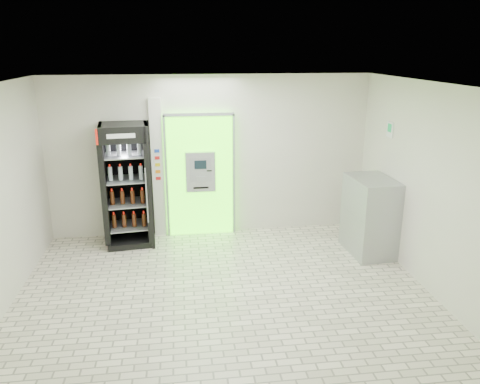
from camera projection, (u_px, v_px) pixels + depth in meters
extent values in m
plane|color=beige|center=(224.00, 294.00, 6.85)|extent=(6.00, 6.00, 0.00)
plane|color=silver|center=(210.00, 156.00, 8.78)|extent=(6.00, 0.00, 6.00)
plane|color=silver|center=(251.00, 283.00, 4.04)|extent=(6.00, 0.00, 6.00)
plane|color=silver|center=(429.00, 188.00, 6.78)|extent=(0.00, 5.00, 5.00)
plane|color=white|center=(222.00, 85.00, 5.97)|extent=(6.00, 6.00, 0.00)
cube|color=#49FA14|center=(200.00, 175.00, 8.79)|extent=(1.20, 0.12, 2.30)
cube|color=gray|center=(199.00, 115.00, 8.38)|extent=(1.28, 0.04, 0.06)
cube|color=gray|center=(166.00, 178.00, 8.64)|extent=(0.04, 0.04, 2.30)
cube|color=gray|center=(234.00, 175.00, 8.80)|extent=(0.04, 0.04, 2.30)
cube|color=black|center=(207.00, 209.00, 8.94)|extent=(0.62, 0.01, 0.67)
cube|color=black|center=(180.00, 133.00, 8.45)|extent=(0.22, 0.01, 0.18)
cube|color=#999BA0|center=(200.00, 172.00, 8.66)|extent=(0.55, 0.12, 0.75)
cube|color=black|center=(200.00, 165.00, 8.55)|extent=(0.22, 0.01, 0.16)
cube|color=gray|center=(201.00, 179.00, 8.63)|extent=(0.16, 0.01, 0.12)
cube|color=black|center=(209.00, 171.00, 8.60)|extent=(0.09, 0.01, 0.02)
cube|color=black|center=(201.00, 188.00, 8.68)|extent=(0.28, 0.01, 0.03)
cube|color=silver|center=(158.00, 169.00, 8.67)|extent=(0.22, 0.10, 2.60)
cube|color=#193FB2|center=(157.00, 151.00, 8.51)|extent=(0.09, 0.01, 0.06)
cube|color=red|center=(157.00, 158.00, 8.55)|extent=(0.09, 0.01, 0.06)
cube|color=yellow|center=(158.00, 165.00, 8.59)|extent=(0.09, 0.01, 0.06)
cube|color=orange|center=(158.00, 172.00, 8.63)|extent=(0.09, 0.01, 0.06)
cube|color=red|center=(158.00, 178.00, 8.66)|extent=(0.09, 0.01, 0.06)
cube|color=black|center=(127.00, 185.00, 8.34)|extent=(0.90, 0.84, 2.20)
cube|color=black|center=(129.00, 180.00, 8.67)|extent=(0.83, 0.15, 2.20)
cube|color=red|center=(121.00, 136.00, 7.71)|extent=(0.80, 0.10, 0.26)
cube|color=white|center=(121.00, 136.00, 7.70)|extent=(0.46, 0.06, 0.08)
cube|color=black|center=(131.00, 239.00, 8.65)|extent=(0.90, 0.84, 0.11)
cylinder|color=gray|center=(147.00, 196.00, 8.04)|extent=(0.03, 0.03, 0.99)
cube|color=gray|center=(130.00, 225.00, 8.57)|extent=(0.76, 0.71, 0.02)
cube|color=gray|center=(129.00, 203.00, 8.44)|extent=(0.76, 0.71, 0.02)
cube|color=gray|center=(127.00, 179.00, 8.31)|extent=(0.76, 0.71, 0.02)
cube|color=gray|center=(125.00, 155.00, 8.18)|extent=(0.76, 0.71, 0.02)
cube|color=#999BA0|center=(370.00, 216.00, 8.07)|extent=(0.73, 1.04, 1.34)
cube|color=gray|center=(352.00, 213.00, 8.01)|extent=(0.06, 0.98, 0.01)
cube|color=white|center=(390.00, 130.00, 7.92)|extent=(0.02, 0.22, 0.26)
cube|color=#0C8543|center=(390.00, 128.00, 7.91)|extent=(0.00, 0.14, 0.14)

